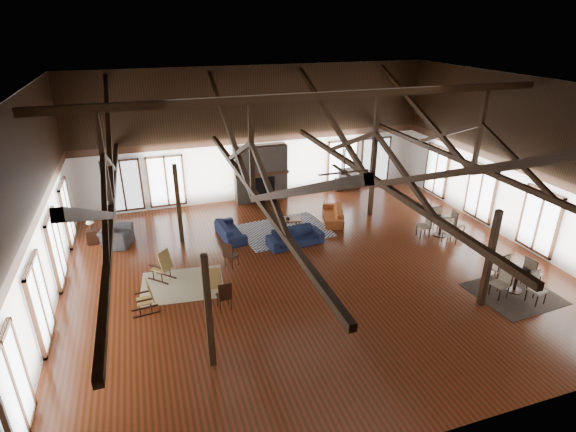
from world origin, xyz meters
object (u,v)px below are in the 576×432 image
object	(u,v)px
sofa_orange	(333,214)
coffee_table	(287,221)
cafe_table_far	(441,224)
cafe_table_near	(517,277)
sofa_navy_left	(230,231)
tv_console	(346,183)
sofa_navy_front	(295,237)
armchair	(117,236)

from	to	relation	value
sofa_orange	coffee_table	xyz separation A→B (m)	(-2.09, -0.18, 0.08)
cafe_table_far	coffee_table	bearing A→B (deg)	156.07
coffee_table	cafe_table_near	xyz separation A→B (m)	(5.34, -6.52, 0.13)
sofa_navy_left	tv_console	size ratio (longest dim) A/B	1.58
sofa_orange	tv_console	size ratio (longest dim) A/B	1.61
coffee_table	sofa_orange	bearing A→B (deg)	9.69
sofa_navy_front	sofa_orange	distance (m)	2.73
coffee_table	armchair	xyz separation A→B (m)	(-6.48, 0.63, -0.00)
sofa_navy_front	coffee_table	distance (m)	1.40
armchair	cafe_table_near	distance (m)	13.82
cafe_table_near	cafe_table_far	distance (m)	4.08
sofa_navy_left	armchair	distance (m)	4.21
sofa_navy_left	coffee_table	xyz separation A→B (m)	(2.32, 0.03, 0.08)
cafe_table_near	sofa_navy_left	bearing A→B (deg)	139.78
tv_console	sofa_navy_front	bearing A→B (deg)	-132.04
sofa_navy_left	cafe_table_far	distance (m)	8.20
sofa_navy_front	armchair	bearing A→B (deg)	155.21
sofa_navy_left	cafe_table_near	bearing A→B (deg)	-136.32
coffee_table	armchair	world-z (taller)	armchair
sofa_navy_left	coffee_table	size ratio (longest dim) A/B	1.70
sofa_navy_left	sofa_orange	size ratio (longest dim) A/B	0.99
sofa_navy_front	sofa_navy_left	distance (m)	2.58
sofa_orange	sofa_navy_left	bearing A→B (deg)	-68.63
cafe_table_far	tv_console	xyz separation A→B (m)	(-1.26, 5.91, -0.19)
coffee_table	tv_console	distance (m)	5.49
sofa_navy_left	armchair	world-z (taller)	armchair
cafe_table_near	tv_console	size ratio (longest dim) A/B	1.58
sofa_orange	armchair	bearing A→B (deg)	-74.40
cafe_table_far	sofa_navy_front	bearing A→B (deg)	169.48
cafe_table_near	tv_console	world-z (taller)	cafe_table_near
armchair	tv_console	size ratio (longest dim) A/B	0.91
cafe_table_far	tv_console	size ratio (longest dim) A/B	1.59
cafe_table_far	sofa_navy_left	bearing A→B (deg)	162.89
cafe_table_near	armchair	bearing A→B (deg)	148.84
sofa_navy_left	armchair	size ratio (longest dim) A/B	1.74
sofa_orange	coffee_table	bearing A→B (deg)	-66.53
armchair	sofa_navy_front	bearing A→B (deg)	-87.41
sofa_orange	tv_console	bearing A→B (deg)	165.37
cafe_table_near	cafe_table_far	size ratio (longest dim) A/B	1.00
cafe_table_near	sofa_orange	bearing A→B (deg)	115.92
armchair	sofa_navy_left	bearing A→B (deg)	-78.79
cafe_table_far	sofa_orange	bearing A→B (deg)	142.53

